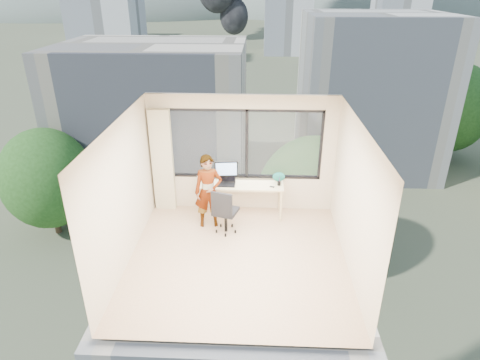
# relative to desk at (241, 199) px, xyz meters

# --- Properties ---
(floor) EXTENTS (4.00, 4.00, 0.01)m
(floor) POSITION_rel_desk_xyz_m (0.00, -1.66, -0.38)
(floor) COLOR tan
(floor) RESTS_ON ground
(ceiling) EXTENTS (4.00, 4.00, 0.01)m
(ceiling) POSITION_rel_desk_xyz_m (0.00, -1.66, 2.23)
(ceiling) COLOR white
(ceiling) RESTS_ON ground
(wall_front) EXTENTS (4.00, 0.01, 2.60)m
(wall_front) POSITION_rel_desk_xyz_m (0.00, -3.66, 0.93)
(wall_front) COLOR beige
(wall_front) RESTS_ON ground
(wall_left) EXTENTS (0.01, 4.00, 2.60)m
(wall_left) POSITION_rel_desk_xyz_m (-2.00, -1.66, 0.93)
(wall_left) COLOR beige
(wall_left) RESTS_ON ground
(wall_right) EXTENTS (0.01, 4.00, 2.60)m
(wall_right) POSITION_rel_desk_xyz_m (2.00, -1.66, 0.93)
(wall_right) COLOR beige
(wall_right) RESTS_ON ground
(window_wall) EXTENTS (3.30, 0.16, 1.55)m
(window_wall) POSITION_rel_desk_xyz_m (0.05, 0.34, 1.15)
(window_wall) COLOR black
(window_wall) RESTS_ON ground
(curtain) EXTENTS (0.45, 0.14, 2.30)m
(curtain) POSITION_rel_desk_xyz_m (-1.72, 0.22, 0.77)
(curtain) COLOR beige
(curtain) RESTS_ON floor
(desk) EXTENTS (1.80, 0.60, 0.75)m
(desk) POSITION_rel_desk_xyz_m (0.00, 0.00, 0.00)
(desk) COLOR beige
(desk) RESTS_ON floor
(chair) EXTENTS (0.64, 0.64, 1.00)m
(chair) POSITION_rel_desk_xyz_m (-0.29, -0.71, 0.13)
(chair) COLOR black
(chair) RESTS_ON floor
(person) EXTENTS (0.62, 0.46, 1.57)m
(person) POSITION_rel_desk_xyz_m (-0.66, -0.47, 0.41)
(person) COLOR #2D2D33
(person) RESTS_ON floor
(monitor) EXTENTS (0.50, 0.15, 0.49)m
(monitor) POSITION_rel_desk_xyz_m (-0.33, 0.05, 0.62)
(monitor) COLOR black
(monitor) RESTS_ON desk
(game_console) EXTENTS (0.42, 0.38, 0.08)m
(game_console) POSITION_rel_desk_xyz_m (-0.77, 0.23, 0.42)
(game_console) COLOR white
(game_console) RESTS_ON desk
(laptop) EXTENTS (0.38, 0.40, 0.24)m
(laptop) POSITION_rel_desk_xyz_m (-0.31, -0.07, 0.49)
(laptop) COLOR black
(laptop) RESTS_ON desk
(cellphone) EXTENTS (0.11, 0.08, 0.01)m
(cellphone) POSITION_rel_desk_xyz_m (0.65, -0.13, 0.38)
(cellphone) COLOR black
(cellphone) RESTS_ON desk
(pen_cup) EXTENTS (0.09, 0.09, 0.09)m
(pen_cup) POSITION_rel_desk_xyz_m (0.80, -0.04, 0.42)
(pen_cup) COLOR black
(pen_cup) RESTS_ON desk
(handbag) EXTENTS (0.29, 0.20, 0.21)m
(handbag) POSITION_rel_desk_xyz_m (0.80, 0.16, 0.48)
(handbag) COLOR #0C4B3F
(handbag) RESTS_ON desk
(exterior_ground) EXTENTS (400.00, 400.00, 0.04)m
(exterior_ground) POSITION_rel_desk_xyz_m (0.00, 118.34, -14.38)
(exterior_ground) COLOR #515B3D
(exterior_ground) RESTS_ON ground
(near_bldg_a) EXTENTS (16.00, 12.00, 14.00)m
(near_bldg_a) POSITION_rel_desk_xyz_m (-9.00, 28.34, -7.38)
(near_bldg_a) COLOR #F4E6CC
(near_bldg_a) RESTS_ON exterior_ground
(near_bldg_b) EXTENTS (14.00, 13.00, 16.00)m
(near_bldg_b) POSITION_rel_desk_xyz_m (12.00, 36.34, -6.38)
(near_bldg_b) COLOR silver
(near_bldg_b) RESTS_ON exterior_ground
(far_tower_a) EXTENTS (14.00, 14.00, 28.00)m
(far_tower_a) POSITION_rel_desk_xyz_m (-35.00, 93.34, -0.38)
(far_tower_a) COLOR silver
(far_tower_a) RESTS_ON exterior_ground
(far_tower_c) EXTENTS (15.00, 15.00, 26.00)m
(far_tower_c) POSITION_rel_desk_xyz_m (45.00, 138.34, -1.38)
(far_tower_c) COLOR silver
(far_tower_c) RESTS_ON exterior_ground
(far_tower_d) EXTENTS (16.00, 14.00, 22.00)m
(far_tower_d) POSITION_rel_desk_xyz_m (-60.00, 148.34, -3.38)
(far_tower_d) COLOR silver
(far_tower_d) RESTS_ON exterior_ground
(hill_a) EXTENTS (288.00, 216.00, 90.00)m
(hill_a) POSITION_rel_desk_xyz_m (-120.00, 318.34, -14.38)
(hill_a) COLOR slate
(hill_a) RESTS_ON exterior_ground
(hill_b) EXTENTS (300.00, 220.00, 96.00)m
(hill_b) POSITION_rel_desk_xyz_m (100.00, 318.34, -14.38)
(hill_b) COLOR slate
(hill_b) RESTS_ON exterior_ground
(tree_a) EXTENTS (7.00, 7.00, 8.00)m
(tree_a) POSITION_rel_desk_xyz_m (-16.00, 20.34, -10.38)
(tree_a) COLOR #234E1A
(tree_a) RESTS_ON exterior_ground
(tree_b) EXTENTS (7.60, 7.60, 9.00)m
(tree_b) POSITION_rel_desk_xyz_m (4.00, 16.34, -9.88)
(tree_b) COLOR #234E1A
(tree_b) RESTS_ON exterior_ground
(tree_c) EXTENTS (8.40, 8.40, 10.00)m
(tree_c) POSITION_rel_desk_xyz_m (22.00, 38.34, -9.38)
(tree_c) COLOR #234E1A
(tree_c) RESTS_ON exterior_ground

